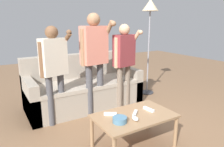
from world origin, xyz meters
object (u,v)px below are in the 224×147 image
Objects in this scene: game_remote_wand_spare at (149,109)px; player_right at (124,57)px; game_remote_wand_near at (110,114)px; coffee_table at (134,119)px; player_left at (54,64)px; player_center at (94,53)px; couch at (83,89)px; snack_bowl at (120,120)px; game_remote_nunchuk at (135,119)px; floor_lamp at (150,14)px; game_remote_wand_far at (135,113)px.

player_right is at bearing 72.06° from game_remote_wand_spare.
game_remote_wand_near and game_remote_wand_spare have the same top height.
player_left reaches higher than coffee_table.
game_remote_wand_spare is (0.19, -1.07, -0.57)m from player_center.
game_remote_wand_near is (-0.25, -1.37, 0.13)m from couch.
coffee_table is 0.28m from game_remote_wand_near.
player_center is (0.28, 1.14, 0.55)m from snack_bowl.
coffee_table is 1.34m from player_left.
couch is at bearing 86.92° from game_remote_nunchuk.
player_left is (-0.35, 1.14, 0.44)m from snack_bowl.
game_remote_wand_near is (0.00, 0.21, -0.01)m from snack_bowl.
player_center is (0.63, 0.00, 0.11)m from player_left.
game_remote_wand_near is at bearing 122.17° from game_remote_nunchuk.
couch is 1.51m from coffee_table.
floor_lamp is 11.93× the size of game_remote_wand_spare.
couch reaches higher than coffee_table.
game_remote_nunchuk is at bearing -126.67° from game_remote_wand_far.
snack_bowl is 1.16× the size of game_remote_wand_far.
game_remote_wand_near is at bearing -131.45° from player_right.
snack_bowl reaches higher than game_remote_wand_near.
player_right is 9.95× the size of game_remote_wand_near.
couch is at bearing 89.58° from coffee_table.
snack_bowl is at bearing -164.53° from game_remote_wand_far.
couch is 1.38× the size of player_left.
couch reaches higher than snack_bowl.
player_center is at bearing 176.65° from player_right.
coffee_table is 6.86× the size of game_remote_wand_far.
couch reaches higher than game_remote_wand_spare.
player_center is at bearing 76.46° from snack_bowl.
couch reaches higher than game_remote_nunchuk.
player_center is at bearing 0.06° from player_left.
player_left is 9.84× the size of game_remote_wand_near.
player_right reaches higher than game_remote_wand_spare.
player_left is 1.16m from player_right.
floor_lamp is 14.04× the size of game_remote_wand_far.
player_left is 0.99× the size of player_right.
floor_lamp reaches higher than player_right.
coffee_table is 0.49× the size of floor_lamp.
floor_lamp is at bearing 10.04° from player_left.
floor_lamp is 2.20m from game_remote_wand_spare.
game_remote_wand_far is at bearing -134.47° from floor_lamp.
game_remote_nunchuk is 0.61× the size of game_remote_wand_near.
player_center is (0.03, 1.08, 0.63)m from coffee_table.
player_right is 10.65× the size of game_remote_wand_far.
coffee_table is 5.83× the size of game_remote_wand_spare.
player_center is at bearing 100.34° from game_remote_wand_spare.
snack_bowl is 0.11× the size of player_right.
coffee_table is 1.25m from player_center.
player_right reaches higher than couch.
coffee_table is at bearing -177.22° from game_remote_wand_spare.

